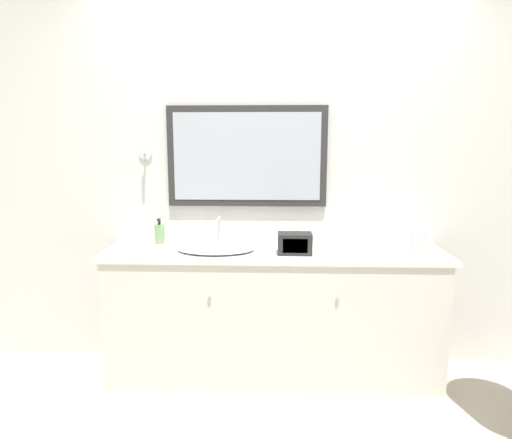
{
  "coord_description": "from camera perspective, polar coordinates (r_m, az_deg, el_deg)",
  "views": [
    {
      "loc": [
        0.0,
        -2.59,
        1.55
      ],
      "look_at": [
        -0.11,
        0.27,
        1.06
      ],
      "focal_mm": 32.0,
      "sensor_mm": 36.0,
      "label": 1
    }
  ],
  "objects": [
    {
      "name": "wall_back",
      "position": [
        3.17,
        2.15,
        4.84
      ],
      "size": [
        8.0,
        0.18,
        2.55
      ],
      "color": "silver",
      "rests_on": "ground_plane"
    },
    {
      "name": "vanity_counter",
      "position": [
        3.07,
        2.12,
        -11.63
      ],
      "size": [
        2.18,
        0.55,
        0.86
      ],
      "color": "beige",
      "rests_on": "ground_plane"
    },
    {
      "name": "hand_towel_near_sink",
      "position": [
        2.93,
        -13.97,
        -3.85
      ],
      "size": [
        0.16,
        0.13,
        0.03
      ],
      "color": "white",
      "rests_on": "vanity_counter"
    },
    {
      "name": "picture_frame",
      "position": [
        2.97,
        19.58,
        -2.88
      ],
      "size": [
        0.1,
        0.01,
        0.14
      ],
      "color": "#B2B2B7",
      "rests_on": "vanity_counter"
    },
    {
      "name": "appliance_box",
      "position": [
        2.85,
        4.81,
        -3.01
      ],
      "size": [
        0.21,
        0.14,
        0.13
      ],
      "color": "black",
      "rests_on": "vanity_counter"
    },
    {
      "name": "metal_tray",
      "position": [
        3.06,
        8.85,
        -3.33
      ],
      "size": [
        0.17,
        0.11,
        0.01
      ],
      "color": "#ADADB2",
      "rests_on": "vanity_counter"
    },
    {
      "name": "soap_bottle",
      "position": [
        3.19,
        -12.01,
        -1.73
      ],
      "size": [
        0.07,
        0.07,
        0.17
      ],
      "color": "#709966",
      "rests_on": "vanity_counter"
    },
    {
      "name": "sink_basin",
      "position": [
        2.94,
        -5.08,
        -3.51
      ],
      "size": [
        0.5,
        0.41,
        0.19
      ],
      "color": "white",
      "rests_on": "vanity_counter"
    },
    {
      "name": "ground_plane",
      "position": [
        3.02,
        2.05,
        -21.14
      ],
      "size": [
        14.0,
        14.0,
        0.0
      ],
      "primitive_type": "plane",
      "color": "#B2A893"
    }
  ]
}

